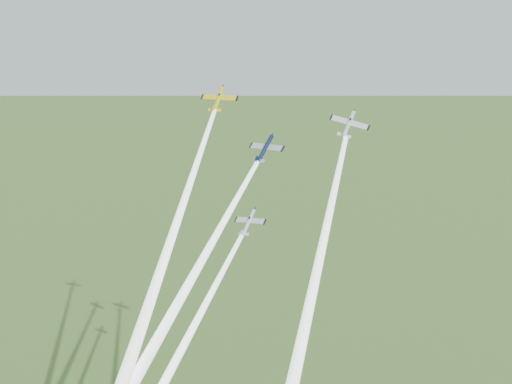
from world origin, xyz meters
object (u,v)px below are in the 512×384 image
Objects in this scene: plane_navy at (265,149)px; plane_silver_right at (349,124)px; plane_silver_low at (249,222)px; plane_yellow at (219,99)px.

plane_silver_right reaches higher than plane_navy.
plane_navy is 1.11× the size of plane_silver_right.
plane_silver_right reaches higher than plane_silver_low.
plane_silver_right is 0.98× the size of plane_silver_low.
plane_silver_right is at bearing -19.13° from plane_yellow.
plane_silver_right is (32.96, -2.51, -2.10)m from plane_yellow.
plane_navy is at bearing -29.41° from plane_yellow.
plane_silver_low is (-0.63, -5.17, -14.81)m from plane_navy.
plane_silver_right is (18.24, 1.34, 6.71)m from plane_navy.
plane_yellow is 28.95m from plane_silver_low.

